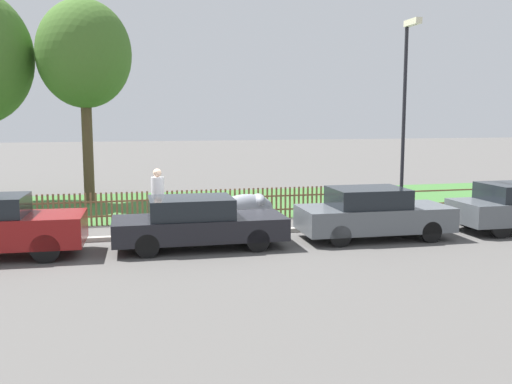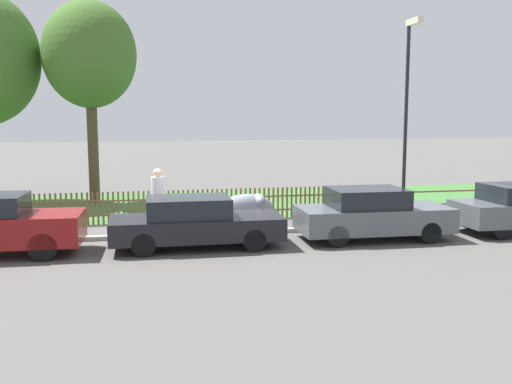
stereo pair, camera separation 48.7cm
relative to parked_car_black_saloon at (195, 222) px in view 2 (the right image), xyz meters
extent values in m
plane|color=#565451|center=(-0.08, 1.27, -0.66)|extent=(120.00, 120.00, 0.00)
cube|color=#B2ADA3|center=(-0.08, 1.37, -0.60)|extent=(37.12, 0.20, 0.12)
cube|color=#3D7033|center=(-0.08, 7.20, -0.65)|extent=(37.12, 7.18, 0.01)
cube|color=brown|center=(-0.08, 3.63, -0.37)|extent=(37.12, 0.03, 0.05)
cube|color=brown|center=(-0.08, 3.63, 0.08)|extent=(37.12, 0.03, 0.05)
cube|color=brown|center=(-5.37, 3.61, -0.15)|extent=(0.06, 0.03, 1.02)
cube|color=brown|center=(-5.22, 3.61, -0.15)|extent=(0.06, 0.03, 1.02)
cube|color=brown|center=(-5.07, 3.61, -0.15)|extent=(0.06, 0.03, 1.02)
cube|color=brown|center=(-4.91, 3.61, -0.15)|extent=(0.06, 0.03, 1.02)
cube|color=brown|center=(-4.76, 3.61, -0.15)|extent=(0.06, 0.03, 1.02)
cube|color=brown|center=(-4.61, 3.61, -0.15)|extent=(0.06, 0.03, 1.02)
cube|color=brown|center=(-4.45, 3.61, -0.15)|extent=(0.06, 0.03, 1.02)
cube|color=brown|center=(-4.30, 3.61, -0.15)|extent=(0.06, 0.03, 1.02)
cube|color=brown|center=(-4.15, 3.61, -0.15)|extent=(0.06, 0.03, 1.02)
cube|color=brown|center=(-3.99, 3.61, -0.15)|extent=(0.06, 0.03, 1.02)
cube|color=brown|center=(-3.84, 3.61, -0.15)|extent=(0.06, 0.03, 1.02)
cube|color=brown|center=(-3.69, 3.61, -0.15)|extent=(0.06, 0.03, 1.02)
cube|color=brown|center=(-3.53, 3.61, -0.15)|extent=(0.06, 0.03, 1.02)
cube|color=brown|center=(-3.38, 3.61, -0.15)|extent=(0.06, 0.03, 1.02)
cube|color=brown|center=(-3.23, 3.61, -0.15)|extent=(0.06, 0.03, 1.02)
cube|color=brown|center=(-3.07, 3.61, -0.15)|extent=(0.06, 0.03, 1.02)
cube|color=brown|center=(-2.92, 3.61, -0.15)|extent=(0.06, 0.03, 1.02)
cube|color=brown|center=(-2.77, 3.61, -0.15)|extent=(0.06, 0.03, 1.02)
cube|color=brown|center=(-2.61, 3.61, -0.15)|extent=(0.06, 0.03, 1.02)
cube|color=brown|center=(-2.46, 3.61, -0.15)|extent=(0.06, 0.03, 1.02)
cube|color=brown|center=(-2.31, 3.61, -0.15)|extent=(0.06, 0.03, 1.02)
cube|color=brown|center=(-2.15, 3.61, -0.15)|extent=(0.06, 0.03, 1.02)
cube|color=brown|center=(-2.00, 3.61, -0.15)|extent=(0.06, 0.03, 1.02)
cube|color=brown|center=(-1.85, 3.61, -0.15)|extent=(0.06, 0.03, 1.02)
cube|color=brown|center=(-1.69, 3.61, -0.15)|extent=(0.06, 0.03, 1.02)
cube|color=brown|center=(-1.54, 3.61, -0.15)|extent=(0.06, 0.03, 1.02)
cube|color=brown|center=(-1.39, 3.61, -0.15)|extent=(0.06, 0.03, 1.02)
cube|color=brown|center=(-1.23, 3.61, -0.15)|extent=(0.06, 0.03, 1.02)
cube|color=brown|center=(-1.08, 3.61, -0.15)|extent=(0.06, 0.03, 1.02)
cube|color=brown|center=(-0.93, 3.61, -0.15)|extent=(0.06, 0.03, 1.02)
cube|color=brown|center=(-0.77, 3.61, -0.15)|extent=(0.06, 0.03, 1.02)
cube|color=brown|center=(-0.62, 3.61, -0.15)|extent=(0.06, 0.03, 1.02)
cube|color=brown|center=(-0.47, 3.61, -0.15)|extent=(0.06, 0.03, 1.02)
cube|color=brown|center=(-0.31, 3.61, -0.15)|extent=(0.06, 0.03, 1.02)
cube|color=brown|center=(-0.16, 3.61, -0.15)|extent=(0.06, 0.03, 1.02)
cube|color=brown|center=(-0.01, 3.61, -0.15)|extent=(0.06, 0.03, 1.02)
cube|color=brown|center=(0.15, 3.61, -0.15)|extent=(0.06, 0.03, 1.02)
cube|color=brown|center=(0.30, 3.61, -0.15)|extent=(0.06, 0.03, 1.02)
cube|color=brown|center=(0.45, 3.61, -0.15)|extent=(0.06, 0.03, 1.02)
cube|color=brown|center=(0.61, 3.61, -0.15)|extent=(0.06, 0.03, 1.02)
cube|color=brown|center=(0.76, 3.61, -0.15)|extent=(0.06, 0.03, 1.02)
cube|color=brown|center=(0.91, 3.61, -0.15)|extent=(0.06, 0.03, 1.02)
cube|color=brown|center=(1.07, 3.61, -0.15)|extent=(0.06, 0.03, 1.02)
cube|color=brown|center=(1.22, 3.61, -0.15)|extent=(0.06, 0.03, 1.02)
cube|color=brown|center=(1.37, 3.61, -0.15)|extent=(0.06, 0.03, 1.02)
cube|color=brown|center=(1.52, 3.61, -0.15)|extent=(0.06, 0.03, 1.02)
cube|color=brown|center=(1.68, 3.61, -0.15)|extent=(0.06, 0.03, 1.02)
cube|color=brown|center=(1.83, 3.61, -0.15)|extent=(0.06, 0.03, 1.02)
cube|color=brown|center=(1.98, 3.61, -0.15)|extent=(0.06, 0.03, 1.02)
cube|color=brown|center=(2.14, 3.61, -0.15)|extent=(0.06, 0.03, 1.02)
cube|color=brown|center=(2.29, 3.61, -0.15)|extent=(0.06, 0.03, 1.02)
cube|color=brown|center=(2.44, 3.61, -0.15)|extent=(0.06, 0.03, 1.02)
cube|color=brown|center=(2.60, 3.61, -0.15)|extent=(0.06, 0.03, 1.02)
cube|color=brown|center=(2.75, 3.61, -0.15)|extent=(0.06, 0.03, 1.02)
cube|color=brown|center=(2.90, 3.61, -0.15)|extent=(0.06, 0.03, 1.02)
cube|color=brown|center=(3.06, 3.61, -0.15)|extent=(0.06, 0.03, 1.02)
cube|color=brown|center=(3.21, 3.61, -0.15)|extent=(0.06, 0.03, 1.02)
cube|color=brown|center=(3.36, 3.61, -0.15)|extent=(0.06, 0.03, 1.02)
cube|color=brown|center=(3.52, 3.61, -0.15)|extent=(0.06, 0.03, 1.02)
cube|color=brown|center=(3.67, 3.61, -0.15)|extent=(0.06, 0.03, 1.02)
cube|color=brown|center=(3.82, 3.61, -0.15)|extent=(0.06, 0.03, 1.02)
cube|color=brown|center=(3.98, 3.61, -0.15)|extent=(0.06, 0.03, 1.02)
cube|color=brown|center=(4.13, 3.61, -0.15)|extent=(0.06, 0.03, 1.02)
cube|color=brown|center=(4.28, 3.61, -0.15)|extent=(0.06, 0.03, 1.02)
cube|color=brown|center=(4.44, 3.61, -0.15)|extent=(0.06, 0.03, 1.02)
cube|color=brown|center=(4.59, 3.61, -0.15)|extent=(0.06, 0.03, 1.02)
cube|color=brown|center=(4.74, 3.61, -0.15)|extent=(0.06, 0.03, 1.02)
cube|color=brown|center=(4.90, 3.61, -0.15)|extent=(0.06, 0.03, 1.02)
cube|color=brown|center=(5.05, 3.61, -0.15)|extent=(0.06, 0.03, 1.02)
cube|color=brown|center=(5.20, 3.61, -0.15)|extent=(0.06, 0.03, 1.02)
cube|color=brown|center=(5.36, 3.61, -0.15)|extent=(0.06, 0.03, 1.02)
cube|color=brown|center=(5.51, 3.61, -0.15)|extent=(0.06, 0.03, 1.02)
cube|color=brown|center=(5.66, 3.61, -0.15)|extent=(0.06, 0.03, 1.02)
cube|color=brown|center=(5.82, 3.61, -0.15)|extent=(0.06, 0.03, 1.02)
cube|color=brown|center=(5.97, 3.61, -0.15)|extent=(0.06, 0.03, 1.02)
cylinder|color=black|center=(-3.51, 0.82, -0.33)|extent=(0.67, 0.17, 0.67)
cylinder|color=black|center=(-3.57, -0.68, -0.33)|extent=(0.67, 0.17, 0.67)
cube|color=black|center=(0.06, 0.00, -0.14)|extent=(4.34, 1.69, 0.55)
cube|color=black|center=(-0.16, 0.00, 0.39)|extent=(2.09, 1.50, 0.50)
cylinder|color=black|center=(1.41, 0.74, -0.37)|extent=(0.58, 0.15, 0.58)
cylinder|color=black|center=(1.39, -0.77, -0.37)|extent=(0.58, 0.15, 0.58)
cylinder|color=black|center=(-1.27, 0.76, -0.37)|extent=(0.58, 0.15, 0.58)
cylinder|color=black|center=(-1.29, -0.74, -0.37)|extent=(0.58, 0.15, 0.58)
cube|color=#51565B|center=(4.84, 0.03, -0.09)|extent=(4.13, 1.80, 0.65)
cube|color=black|center=(4.64, 0.03, 0.49)|extent=(2.00, 1.59, 0.51)
cylinder|color=black|center=(6.13, 0.79, -0.37)|extent=(0.57, 0.15, 0.57)
cylinder|color=black|center=(6.10, -0.79, -0.37)|extent=(0.57, 0.15, 0.57)
cylinder|color=black|center=(3.59, 0.84, -0.37)|extent=(0.57, 0.15, 0.57)
cylinder|color=black|center=(3.56, -0.74, -0.37)|extent=(0.57, 0.15, 0.57)
cylinder|color=black|center=(8.26, 0.81, -0.33)|extent=(0.66, 0.14, 0.66)
cylinder|color=black|center=(8.25, -0.76, -0.33)|extent=(0.66, 0.14, 0.66)
cylinder|color=black|center=(2.31, 2.03, -0.38)|extent=(0.56, 0.13, 0.55)
cylinder|color=black|center=(1.08, 1.96, -0.38)|extent=(0.56, 0.13, 0.55)
ellipsoid|color=gray|center=(1.70, 2.00, -0.02)|extent=(1.66, 0.70, 0.85)
ellipsoid|color=gray|center=(2.08, 2.02, 0.20)|extent=(0.42, 0.78, 0.39)
cylinder|color=brown|center=(-3.05, 8.36, 1.59)|extent=(0.40, 0.40, 4.51)
ellipsoid|color=#426B28|center=(-3.05, 8.36, 4.94)|extent=(3.47, 3.47, 3.99)
cylinder|color=#2D3351|center=(-0.91, 2.17, -0.21)|extent=(0.17, 0.17, 0.89)
cylinder|color=#2D3351|center=(-0.76, 2.38, -0.21)|extent=(0.17, 0.17, 0.89)
cylinder|color=silver|center=(-0.84, 2.28, 0.58)|extent=(0.52, 0.52, 0.70)
sphere|color=beige|center=(-0.84, 2.28, 1.06)|extent=(0.24, 0.24, 0.24)
cylinder|color=black|center=(6.68, 2.03, 2.33)|extent=(0.11, 0.11, 5.97)
cube|color=beige|center=(6.68, 1.68, 5.41)|extent=(0.20, 0.76, 0.18)
camera|label=1|loc=(-1.80, -14.11, 2.69)|focal=40.00mm
camera|label=2|loc=(-1.32, -14.22, 2.69)|focal=40.00mm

